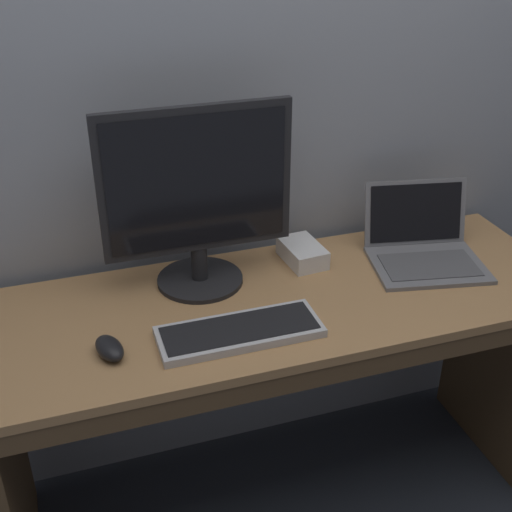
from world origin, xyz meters
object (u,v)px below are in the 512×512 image
Objects in this scene: external_monitor at (197,197)px; external_drive_box at (302,253)px; wired_keyboard at (240,332)px; laptop_space_gray at (423,246)px; computer_mouse at (109,348)px.

external_drive_box is at bearing 5.44° from external_monitor.
external_monitor reaches higher than wired_keyboard.
laptop_space_gray is 0.70m from external_monitor.
laptop_space_gray is 0.36m from external_drive_box.
external_monitor is 3.22× the size of external_drive_box.
wired_keyboard is 0.41m from external_drive_box.
wired_keyboard is at bearing -133.51° from external_drive_box.
external_drive_box is (-0.34, 0.10, -0.01)m from laptop_space_gray.
laptop_space_gray is 3.51× the size of computer_mouse.
external_drive_box is at bearing 163.86° from laptop_space_gray.
laptop_space_gray is at bearing 17.66° from wired_keyboard.
laptop_space_gray reaches higher than computer_mouse.
external_monitor is at bearing 96.57° from wired_keyboard.
computer_mouse reaches higher than wired_keyboard.
computer_mouse is (-0.94, -0.18, -0.02)m from laptop_space_gray.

